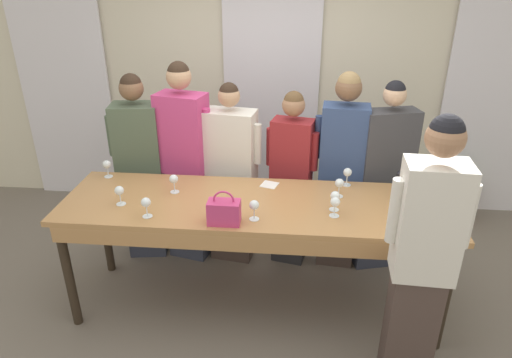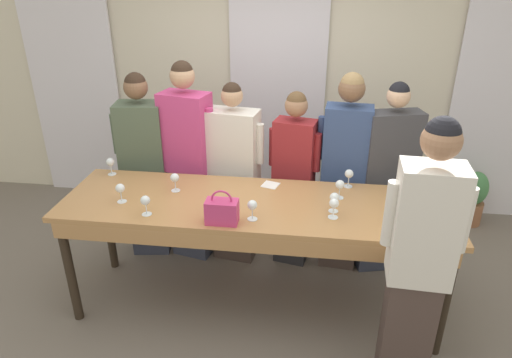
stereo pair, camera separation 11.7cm
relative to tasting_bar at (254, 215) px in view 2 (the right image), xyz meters
name	(u,v)px [view 2 (the right image)]	position (x,y,z in m)	size (l,w,h in m)	color
ground_plane	(255,303)	(0.00, 0.03, -0.86)	(18.00, 18.00, 0.00)	#70665B
wall_back	(278,82)	(0.00, 1.94, 0.54)	(12.00, 0.06, 2.80)	beige
curtain_panel_left	(74,82)	(-2.30, 1.87, 0.49)	(1.01, 0.03, 2.69)	white
curtain_panel_center	(277,89)	(0.00, 1.87, 0.49)	(1.01, 0.03, 2.69)	white
curtain_panel_right	(505,96)	(2.30, 1.87, 0.49)	(1.01, 0.03, 2.69)	white
tasting_bar	(254,215)	(0.00, 0.00, 0.00)	(2.87, 0.84, 0.95)	#B27F4C
wine_bottle	(402,185)	(1.08, 0.24, 0.21)	(0.07, 0.07, 0.30)	black
handbag	(222,211)	(-0.18, -0.28, 0.18)	(0.22, 0.12, 0.25)	#C63870
wine_glass_front_left	(349,175)	(0.70, 0.39, 0.20)	(0.07, 0.07, 0.15)	white
wine_glass_front_mid	(110,163)	(-1.25, 0.36, 0.20)	(0.07, 0.07, 0.15)	white
wine_glass_front_right	(145,201)	(-0.73, -0.25, 0.20)	(0.07, 0.07, 0.15)	white
wine_glass_center_left	(442,209)	(1.29, -0.09, 0.20)	(0.07, 0.07, 0.15)	white
wine_glass_center_mid	(334,204)	(0.57, -0.12, 0.20)	(0.07, 0.07, 0.15)	white
wine_glass_center_right	(334,198)	(0.58, -0.03, 0.20)	(0.07, 0.07, 0.15)	white
wine_glass_back_left	(252,206)	(0.02, -0.22, 0.20)	(0.07, 0.07, 0.15)	white
wine_glass_back_mid	(340,185)	(0.62, 0.18, 0.20)	(0.07, 0.07, 0.15)	white
wine_glass_back_right	(175,179)	(-0.63, 0.14, 0.20)	(0.07, 0.07, 0.15)	white
wine_glass_near_host	(120,189)	(-0.98, -0.09, 0.20)	(0.07, 0.07, 0.15)	white
napkin	(270,185)	(0.09, 0.33, 0.10)	(0.16, 0.16, 0.00)	white
guest_olive_jacket	(145,166)	(-1.10, 0.70, 0.03)	(0.52, 0.32, 1.74)	#383D51
guest_pink_top	(188,162)	(-0.69, 0.70, 0.09)	(0.53, 0.34, 1.84)	#383D51
guest_cream_sweater	(234,175)	(-0.28, 0.70, -0.01)	(0.55, 0.31, 1.68)	#473833
guest_striped_shirt	(294,178)	(0.25, 0.70, -0.01)	(0.46, 0.28, 1.62)	#28282D
guest_navy_coat	(344,172)	(0.69, 0.70, 0.08)	(0.50, 0.27, 1.79)	#473833
guest_beige_cap	(387,180)	(1.05, 0.70, 0.02)	(0.56, 0.31, 1.73)	#383D51
host_pouring	(418,266)	(1.04, -0.66, 0.12)	(0.46, 0.26, 1.87)	#473833
potted_plant	(473,197)	(2.13, 1.63, -0.55)	(0.26, 0.26, 0.60)	#935B3D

